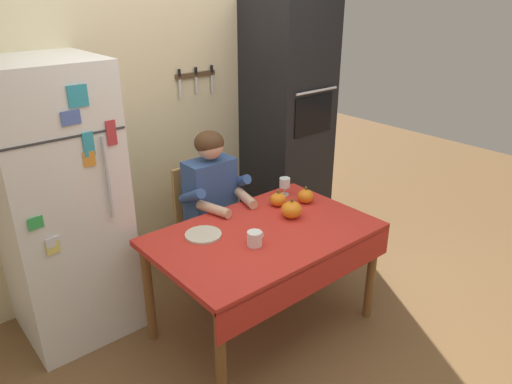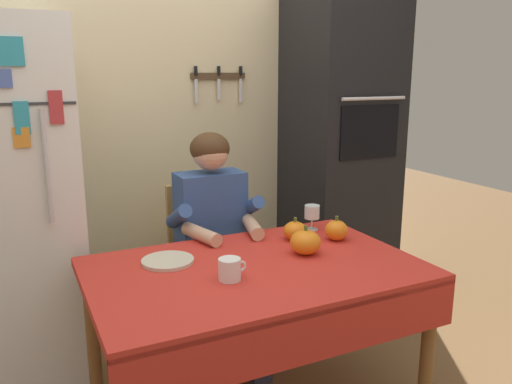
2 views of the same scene
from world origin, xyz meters
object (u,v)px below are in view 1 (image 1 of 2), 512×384
(seated_person, at_px, (216,201))
(wine_glass, at_px, (285,183))
(dining_table, at_px, (266,244))
(serving_tray, at_px, (203,235))
(wall_oven, at_px, (287,125))
(pumpkin_medium, at_px, (292,210))
(pumpkin_large, at_px, (306,196))
(chair_behind_person, at_px, (203,220))
(pumpkin_small, at_px, (278,199))
(refrigerator, at_px, (60,206))
(coffee_mug, at_px, (255,238))

(seated_person, relative_size, wine_glass, 9.35)
(dining_table, distance_m, serving_tray, 0.41)
(wall_oven, relative_size, pumpkin_medium, 14.82)
(seated_person, distance_m, pumpkin_medium, 0.60)
(wine_glass, xyz_separation_m, pumpkin_large, (0.02, -0.20, -0.04))
(dining_table, distance_m, pumpkin_medium, 0.31)
(wine_glass, bearing_deg, wall_oven, 45.44)
(wall_oven, bearing_deg, chair_behind_person, -172.61)
(wall_oven, distance_m, pumpkin_medium, 1.19)
(dining_table, bearing_deg, chair_behind_person, 86.67)
(wine_glass, distance_m, serving_tray, 0.83)
(wine_glass, distance_m, pumpkin_small, 0.20)
(dining_table, xyz_separation_m, seated_person, (0.05, 0.60, 0.08))
(wine_glass, distance_m, pumpkin_large, 0.20)
(dining_table, relative_size, serving_tray, 6.15)
(pumpkin_large, distance_m, pumpkin_medium, 0.26)
(refrigerator, bearing_deg, chair_behind_person, -5.19)
(seated_person, xyz_separation_m, coffee_mug, (-0.20, -0.67, 0.05))
(wall_oven, xyz_separation_m, wine_glass, (-0.56, -0.57, -0.22))
(coffee_mug, relative_size, pumpkin_large, 0.96)
(refrigerator, xyz_separation_m, serving_tray, (0.62, -0.66, -0.15))
(chair_behind_person, height_order, coffee_mug, chair_behind_person)
(wine_glass, height_order, pumpkin_medium, pumpkin_medium)
(chair_behind_person, relative_size, pumpkin_large, 7.56)
(dining_table, xyz_separation_m, pumpkin_medium, (0.27, 0.05, 0.14))
(pumpkin_medium, bearing_deg, dining_table, -168.52)
(pumpkin_large, bearing_deg, refrigerator, 153.63)
(seated_person, xyz_separation_m, pumpkin_large, (0.46, -0.44, 0.05))
(chair_behind_person, relative_size, seated_person, 0.75)
(chair_behind_person, relative_size, pumpkin_medium, 6.56)
(seated_person, distance_m, wine_glass, 0.52)
(wall_oven, relative_size, dining_table, 1.50)
(dining_table, relative_size, wine_glass, 10.51)
(refrigerator, relative_size, coffee_mug, 15.28)
(pumpkin_small, height_order, serving_tray, pumpkin_small)
(pumpkin_large, distance_m, serving_tray, 0.84)
(seated_person, bearing_deg, wine_glass, -29.04)
(chair_behind_person, bearing_deg, pumpkin_large, -53.74)
(refrigerator, distance_m, wine_glass, 1.54)
(serving_tray, bearing_deg, pumpkin_small, 2.51)
(seated_person, relative_size, pumpkin_large, 10.12)
(pumpkin_medium, bearing_deg, seated_person, 112.23)
(refrigerator, relative_size, wall_oven, 0.86)
(refrigerator, height_order, dining_table, refrigerator)
(seated_person, bearing_deg, wall_oven, 17.63)
(dining_table, distance_m, pumpkin_small, 0.43)
(pumpkin_large, bearing_deg, seated_person, 136.26)
(coffee_mug, distance_m, serving_tray, 0.34)
(wall_oven, xyz_separation_m, pumpkin_medium, (-0.78, -0.87, -0.25))
(wall_oven, relative_size, pumpkin_small, 18.10)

